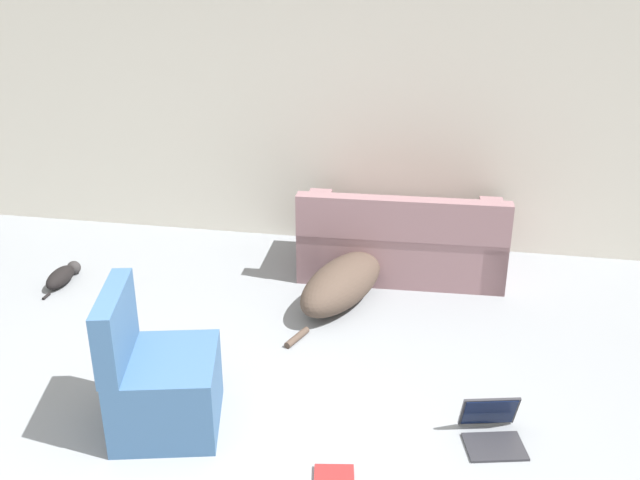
% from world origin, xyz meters
% --- Properties ---
extents(wall_back, '(7.64, 0.06, 2.59)m').
position_xyz_m(wall_back, '(0.00, 3.60, 1.30)').
color(wall_back, beige).
rests_on(wall_back, ground_plane).
extents(couch, '(1.76, 0.88, 0.79)m').
position_xyz_m(couch, '(0.85, 2.96, 0.27)').
color(couch, gray).
rests_on(couch, ground_plane).
extents(dog, '(0.77, 1.49, 0.37)m').
position_xyz_m(dog, '(0.46, 2.34, 0.18)').
color(dog, '#4C3D33').
rests_on(dog, ground_plane).
extents(cat, '(0.16, 0.56, 0.14)m').
position_xyz_m(cat, '(-1.95, 2.21, 0.07)').
color(cat, black).
rests_on(cat, ground_plane).
extents(laptop_open, '(0.41, 0.41, 0.25)m').
position_xyz_m(laptop_open, '(1.54, 0.81, 0.08)').
color(laptop_open, '#2D2D33').
rests_on(laptop_open, ground_plane).
extents(book_red, '(0.24, 0.19, 0.02)m').
position_xyz_m(book_red, '(0.69, 0.31, 0.01)').
color(book_red, maroon).
rests_on(book_red, ground_plane).
extents(side_chair, '(0.74, 0.75, 0.90)m').
position_xyz_m(side_chair, '(-0.40, 0.58, 0.30)').
color(side_chair, '#385B84').
rests_on(side_chair, ground_plane).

